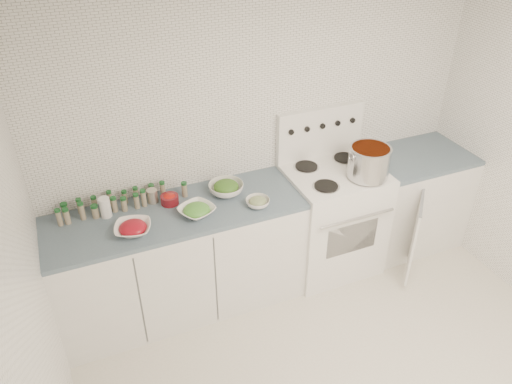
# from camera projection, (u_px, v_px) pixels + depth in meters

# --- Properties ---
(room_walls) EXTENTS (3.54, 3.04, 2.52)m
(room_walls) POSITION_uv_depth(u_px,v_px,m) (383.00, 195.00, 2.55)
(room_walls) COLOR white
(room_walls) RESTS_ON ground
(counter_left) EXTENTS (1.85, 0.62, 0.90)m
(counter_left) POSITION_uv_depth(u_px,v_px,m) (181.00, 259.00, 3.80)
(counter_left) COLOR white
(counter_left) RESTS_ON ground
(stove) EXTENTS (0.76, 0.70, 1.36)m
(stove) POSITION_uv_depth(u_px,v_px,m) (331.00, 216.00, 4.20)
(stove) COLOR white
(stove) RESTS_ON ground
(counter_right) EXTENTS (0.89, 0.92, 0.90)m
(counter_right) POSITION_uv_depth(u_px,v_px,m) (410.00, 199.00, 4.49)
(counter_right) COLOR white
(counter_right) RESTS_ON ground
(stock_pot) EXTENTS (0.34, 0.32, 0.24)m
(stock_pot) POSITION_uv_depth(u_px,v_px,m) (369.00, 161.00, 3.81)
(stock_pot) COLOR silver
(stock_pot) RESTS_ON stove
(bowl_tomato) EXTENTS (0.30, 0.30, 0.08)m
(bowl_tomato) POSITION_uv_depth(u_px,v_px,m) (133.00, 228.00, 3.34)
(bowl_tomato) COLOR white
(bowl_tomato) RESTS_ON counter_left
(bowl_snowpea) EXTENTS (0.32, 0.32, 0.08)m
(bowl_snowpea) POSITION_uv_depth(u_px,v_px,m) (197.00, 210.00, 3.51)
(bowl_snowpea) COLOR white
(bowl_snowpea) RESTS_ON counter_left
(bowl_broccoli) EXTENTS (0.35, 0.35, 0.11)m
(bowl_broccoli) POSITION_uv_depth(u_px,v_px,m) (226.00, 188.00, 3.73)
(bowl_broccoli) COLOR white
(bowl_broccoli) RESTS_ON counter_left
(bowl_zucchini) EXTENTS (0.18, 0.18, 0.07)m
(bowl_zucchini) POSITION_uv_depth(u_px,v_px,m) (258.00, 202.00, 3.60)
(bowl_zucchini) COLOR white
(bowl_zucchini) RESTS_ON counter_left
(bowl_pepper) EXTENTS (0.13, 0.13, 0.08)m
(bowl_pepper) POSITION_uv_depth(u_px,v_px,m) (170.00, 199.00, 3.62)
(bowl_pepper) COLOR maroon
(bowl_pepper) RESTS_ON counter_left
(salt_canister) EXTENTS (0.10, 0.10, 0.15)m
(salt_canister) POSITION_uv_depth(u_px,v_px,m) (105.00, 207.00, 3.47)
(salt_canister) COLOR white
(salt_canister) RESTS_ON counter_left
(tin_can) EXTENTS (0.08, 0.08, 0.10)m
(tin_can) POSITION_uv_depth(u_px,v_px,m) (152.00, 196.00, 3.63)
(tin_can) COLOR #AFA494
(tin_can) RESTS_ON counter_left
(spice_cluster) EXTENTS (0.93, 0.16, 0.14)m
(spice_cluster) POSITION_uv_depth(u_px,v_px,m) (113.00, 202.00, 3.55)
(spice_cluster) COLOR gray
(spice_cluster) RESTS_ON counter_left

